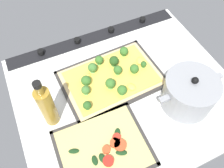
{
  "coord_description": "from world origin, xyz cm",
  "views": [
    {
      "loc": [
        26.01,
        43.22,
        77.05
      ],
      "look_at": [
        5.31,
        -1.62,
        5.55
      ],
      "focal_mm": 37.28,
      "sensor_mm": 36.0,
      "label": 1
    }
  ],
  "objects_px": {
    "broccoli_pizza": "(111,76)",
    "cooking_pot": "(189,93)",
    "baking_tray_front": "(111,79)",
    "veggie_pizza_back": "(104,148)",
    "baking_tray_back": "(103,148)",
    "oil_bottle": "(47,105)"
  },
  "relations": [
    {
      "from": "broccoli_pizza",
      "to": "oil_bottle",
      "type": "bearing_deg",
      "value": 14.6
    },
    {
      "from": "baking_tray_front",
      "to": "veggie_pizza_back",
      "type": "height_order",
      "value": "veggie_pizza_back"
    },
    {
      "from": "baking_tray_back",
      "to": "oil_bottle",
      "type": "relative_size",
      "value": 1.34
    },
    {
      "from": "baking_tray_back",
      "to": "cooking_pot",
      "type": "distance_m",
      "value": 0.36
    },
    {
      "from": "broccoli_pizza",
      "to": "veggie_pizza_back",
      "type": "xyz_separation_m",
      "value": [
        0.14,
        0.25,
        -0.01
      ]
    },
    {
      "from": "broccoli_pizza",
      "to": "veggie_pizza_back",
      "type": "height_order",
      "value": "broccoli_pizza"
    },
    {
      "from": "baking_tray_back",
      "to": "baking_tray_front",
      "type": "bearing_deg",
      "value": -120.45
    },
    {
      "from": "broccoli_pizza",
      "to": "baking_tray_back",
      "type": "distance_m",
      "value": 0.29
    },
    {
      "from": "oil_bottle",
      "to": "broccoli_pizza",
      "type": "bearing_deg",
      "value": -165.4
    },
    {
      "from": "baking_tray_back",
      "to": "veggie_pizza_back",
      "type": "xyz_separation_m",
      "value": [
        -0.0,
        0.0,
        0.01
      ]
    },
    {
      "from": "broccoli_pizza",
      "to": "cooking_pot",
      "type": "height_order",
      "value": "cooking_pot"
    },
    {
      "from": "baking_tray_front",
      "to": "cooking_pot",
      "type": "relative_size",
      "value": 1.58
    },
    {
      "from": "baking_tray_front",
      "to": "veggie_pizza_back",
      "type": "bearing_deg",
      "value": 60.23
    },
    {
      "from": "broccoli_pizza",
      "to": "oil_bottle",
      "type": "relative_size",
      "value": 1.68
    },
    {
      "from": "baking_tray_front",
      "to": "broccoli_pizza",
      "type": "distance_m",
      "value": 0.02
    },
    {
      "from": "broccoli_pizza",
      "to": "cooking_pot",
      "type": "distance_m",
      "value": 0.3
    },
    {
      "from": "broccoli_pizza",
      "to": "cooking_pot",
      "type": "xyz_separation_m",
      "value": [
        -0.21,
        0.21,
        0.04
      ]
    },
    {
      "from": "baking_tray_front",
      "to": "oil_bottle",
      "type": "height_order",
      "value": "oil_bottle"
    },
    {
      "from": "baking_tray_back",
      "to": "cooking_pot",
      "type": "xyz_separation_m",
      "value": [
        -0.36,
        -0.04,
        0.06
      ]
    },
    {
      "from": "veggie_pizza_back",
      "to": "cooking_pot",
      "type": "relative_size",
      "value": 1.09
    },
    {
      "from": "veggie_pizza_back",
      "to": "cooking_pot",
      "type": "xyz_separation_m",
      "value": [
        -0.35,
        -0.04,
        0.05
      ]
    },
    {
      "from": "broccoli_pizza",
      "to": "veggie_pizza_back",
      "type": "bearing_deg",
      "value": 60.55
    }
  ]
}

